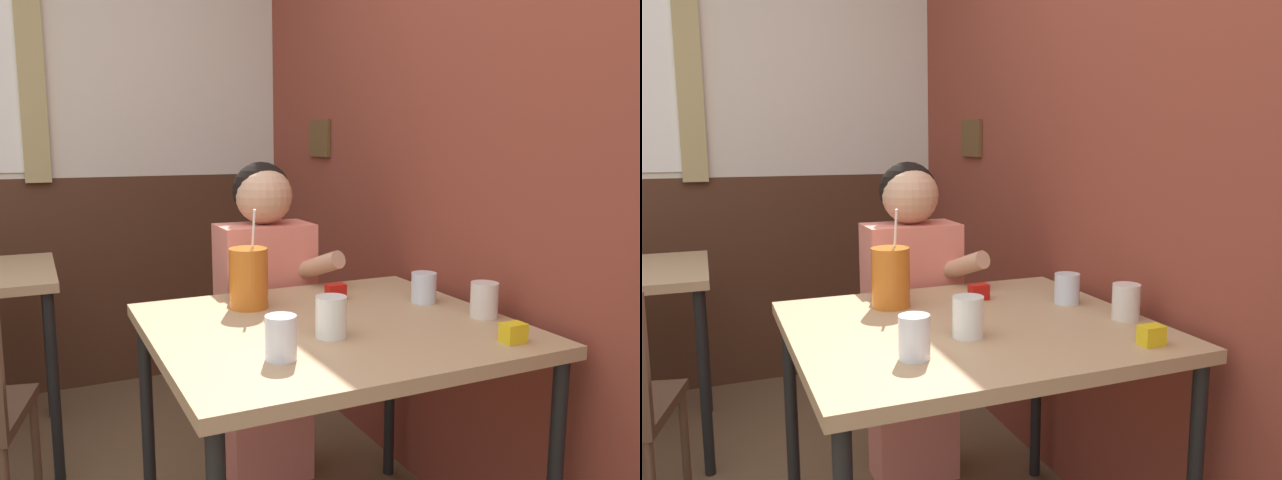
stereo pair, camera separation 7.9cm
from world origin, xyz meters
TOP-DOWN VIEW (x-y plane):
  - brick_wall_right at (1.19, 1.10)m, footprint 0.08×4.21m
  - back_wall at (-0.01, 2.24)m, footprint 5.33×0.09m
  - main_table at (0.63, 0.37)m, footprint 0.98×0.91m
  - person_seated at (0.65, 0.96)m, footprint 0.42×0.41m
  - cocktail_pitcher at (0.47, 0.62)m, footprint 0.12×0.12m
  - glass_near_pitcher at (0.39, 0.15)m, footprint 0.08×0.08m
  - glass_center at (0.58, 0.25)m, footprint 0.08×0.08m
  - glass_far_side at (1.06, 0.24)m, footprint 0.08×0.08m
  - glass_by_brick at (1.00, 0.45)m, footprint 0.08×0.08m
  - condiment_ketchup at (0.76, 0.60)m, footprint 0.06×0.04m
  - condiment_mustard at (0.98, 0.02)m, footprint 0.06×0.04m

SIDE VIEW (x-z plane):
  - person_seated at x=0.65m, z-range 0.04..1.25m
  - main_table at x=0.63m, z-range 0.32..1.10m
  - condiment_ketchup at x=0.76m, z-range 0.78..0.83m
  - condiment_mustard at x=0.98m, z-range 0.78..0.83m
  - glass_by_brick at x=1.00m, z-range 0.78..0.87m
  - glass_far_side at x=1.06m, z-range 0.78..0.88m
  - glass_near_pitcher at x=0.39m, z-range 0.78..0.88m
  - glass_center at x=0.58m, z-range 0.78..0.88m
  - cocktail_pitcher at x=0.47m, z-range 0.72..1.02m
  - brick_wall_right at x=1.19m, z-range 0.00..2.70m
  - back_wall at x=-0.01m, z-range 0.01..2.71m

